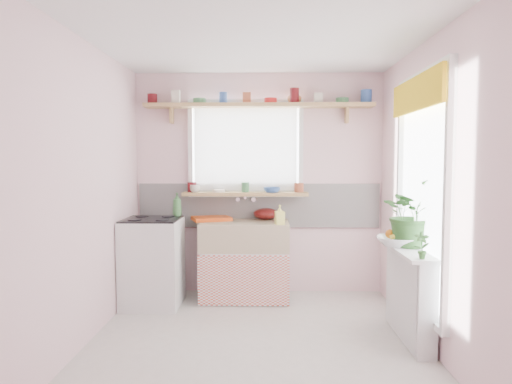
{
  "coord_description": "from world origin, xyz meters",
  "views": [
    {
      "loc": [
        0.08,
        -3.61,
        1.52
      ],
      "look_at": [
        -0.01,
        0.55,
        1.23
      ],
      "focal_mm": 32.0,
      "sensor_mm": 36.0,
      "label": 1
    }
  ],
  "objects": [
    {
      "name": "room",
      "position": [
        0.66,
        0.86,
        1.37
      ],
      "size": [
        3.2,
        3.2,
        3.2
      ],
      "color": "beige",
      "rests_on": "ground"
    },
    {
      "name": "sink_unit",
      "position": [
        -0.15,
        1.29,
        0.43
      ],
      "size": [
        0.95,
        0.65,
        1.11
      ],
      "color": "white",
      "rests_on": "ground"
    },
    {
      "name": "cooker",
      "position": [
        -1.1,
        1.05,
        0.46
      ],
      "size": [
        0.58,
        0.58,
        0.93
      ],
      "color": "white",
      "rests_on": "ground"
    },
    {
      "name": "radiator_ledge",
      "position": [
        1.3,
        0.2,
        0.4
      ],
      "size": [
        0.22,
        0.95,
        0.78
      ],
      "color": "white",
      "rests_on": "ground"
    },
    {
      "name": "windowsill",
      "position": [
        -0.15,
        1.48,
        1.14
      ],
      "size": [
        1.4,
        0.22,
        0.04
      ],
      "primitive_type": "cube",
      "color": "tan",
      "rests_on": "room"
    },
    {
      "name": "pine_shelf",
      "position": [
        0.0,
        1.47,
        2.12
      ],
      "size": [
        2.52,
        0.24,
        0.04
      ],
      "primitive_type": "cube",
      "color": "tan",
      "rests_on": "room"
    },
    {
      "name": "shelf_crockery",
      "position": [
        -0.02,
        1.47,
        2.19
      ],
      "size": [
        2.47,
        0.11,
        0.12
      ],
      "color": "#590F14",
      "rests_on": "pine_shelf"
    },
    {
      "name": "sill_crockery",
      "position": [
        -0.15,
        1.48,
        1.22
      ],
      "size": [
        1.35,
        0.11,
        0.12
      ],
      "color": "#590F14",
      "rests_on": "windowsill"
    },
    {
      "name": "dish_tray",
      "position": [
        -0.53,
        1.4,
        0.87
      ],
      "size": [
        0.49,
        0.43,
        0.04
      ],
      "primitive_type": "cube",
      "rotation": [
        0.0,
        0.0,
        0.35
      ],
      "color": "#E64F14",
      "rests_on": "sink_unit"
    },
    {
      "name": "colander",
      "position": [
        0.08,
        1.5,
        0.91
      ],
      "size": [
        0.35,
        0.35,
        0.13
      ],
      "primitive_type": "ellipsoid",
      "rotation": [
        0.0,
        0.0,
        -0.3
      ],
      "color": "#4F0D0D",
      "rests_on": "sink_unit"
    },
    {
      "name": "jade_plant",
      "position": [
        1.33,
        0.3,
        1.07
      ],
      "size": [
        0.66,
        0.63,
        0.58
      ],
      "primitive_type": "imported",
      "rotation": [
        0.0,
        0.0,
        0.41
      ],
      "color": "#2D5B24",
      "rests_on": "radiator_ledge"
    },
    {
      "name": "fruit_bowl",
      "position": [
        1.21,
        0.32,
        0.82
      ],
      "size": [
        0.42,
        0.42,
        0.08
      ],
      "primitive_type": "imported",
      "rotation": [
        0.0,
        0.0,
        -0.28
      ],
      "color": "white",
      "rests_on": "radiator_ledge"
    },
    {
      "name": "herb_pot",
      "position": [
        1.25,
        -0.2,
        0.88
      ],
      "size": [
        0.12,
        0.09,
        0.21
      ],
      "primitive_type": "imported",
      "rotation": [
        0.0,
        0.0,
        -0.15
      ],
      "color": "#336629",
      "rests_on": "radiator_ledge"
    },
    {
      "name": "soap_bottle_sink",
      "position": [
        0.22,
        1.1,
        0.95
      ],
      "size": [
        0.11,
        0.11,
        0.2
      ],
      "primitive_type": "imported",
      "rotation": [
        0.0,
        0.0,
        0.2
      ],
      "color": "#F7F46D",
      "rests_on": "sink_unit"
    },
    {
      "name": "sill_cup",
      "position": [
        -0.71,
        1.42,
        1.2
      ],
      "size": [
        0.13,
        0.13,
        0.09
      ],
      "primitive_type": "imported",
      "rotation": [
        0.0,
        0.0,
        0.25
      ],
      "color": "beige",
      "rests_on": "windowsill"
    },
    {
      "name": "sill_bowl",
      "position": [
        0.15,
        1.42,
        1.19
      ],
      "size": [
        0.23,
        0.23,
        0.06
      ],
      "primitive_type": "imported",
      "rotation": [
        0.0,
        0.0,
        0.23
      ],
      "color": "#325BA3",
      "rests_on": "windowsill"
    },
    {
      "name": "shelf_vase",
      "position": [
        0.4,
        1.53,
        2.22
      ],
      "size": [
        0.2,
        0.2,
        0.16
      ],
      "primitive_type": "imported",
      "rotation": [
        0.0,
        0.0,
        0.31
      ],
      "color": "#995A2F",
      "rests_on": "pine_shelf"
    },
    {
      "name": "cooker_bottle",
      "position": [
        -0.88,
        1.27,
        1.04
      ],
      "size": [
        0.13,
        0.13,
        0.25
      ],
      "primitive_type": "imported",
      "rotation": [
        0.0,
        0.0,
        0.41
      ],
      "color": "#428443",
      "rests_on": "cooker"
    },
    {
      "name": "fruit",
      "position": [
        1.22,
        0.32,
        0.88
      ],
      "size": [
        0.2,
        0.14,
        0.1
      ],
      "color": "orange",
      "rests_on": "fruit_bowl"
    }
  ]
}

